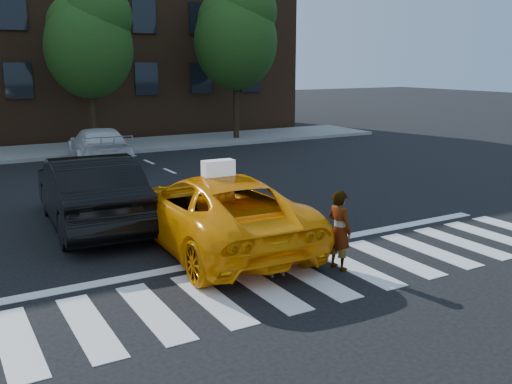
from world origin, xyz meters
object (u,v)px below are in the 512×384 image
tree_mid (89,37)px  dog (275,267)px  taxi (215,210)px  black_sedan (89,191)px  white_suv (99,146)px  tree_right (236,31)px  woman (339,230)px

tree_mid → dog: 17.32m
taxi → black_sedan: 3.39m
black_sedan → white_suv: 8.66m
taxi → tree_right: bearing=-117.3°
white_suv → tree_mid: bearing=-95.8°
tree_right → taxi: size_ratio=1.38×
tree_mid → dog: tree_mid is taller
taxi → white_suv: 11.12m
white_suv → dog: white_suv is taller
taxi → dog: (0.17, -2.15, -0.60)m
white_suv → woman: 13.55m
tree_mid → woman: bearing=-89.4°
black_sedan → dog: 5.40m
dog → taxi: bearing=102.9°
taxi → woman: size_ratio=3.70×
tree_mid → black_sedan: tree_mid is taller
woman → dog: size_ratio=2.88×
tree_right → woman: size_ratio=5.09×
taxi → tree_mid: bearing=-92.6°
taxi → woman: bearing=122.8°
tree_mid → tree_right: tree_right is taller
taxi → black_sedan: size_ratio=1.07×
white_suv → woman: bearing=100.4°
black_sedan → white_suv: black_sedan is taller
taxi → woman: (1.42, -2.40, -0.02)m
black_sedan → woman: bearing=126.3°
tree_mid → white_suv: (-0.74, -3.38, -4.15)m
tree_right → woman: tree_right is taller
taxi → white_suv: (0.51, 11.11, -0.07)m
tree_mid → taxi: 15.11m
black_sedan → white_suv: (2.42, 8.32, -0.16)m
tree_mid → tree_right: (7.00, -0.00, 0.41)m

